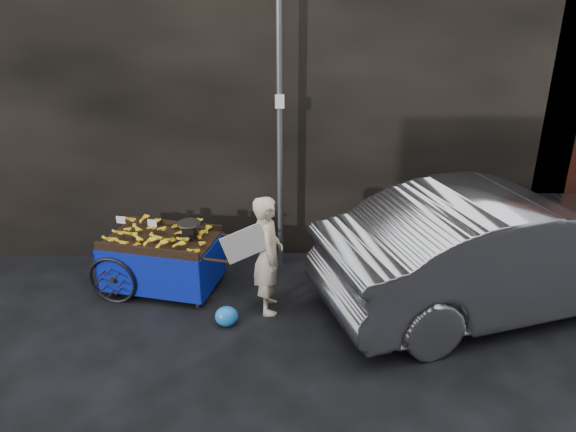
{
  "coord_description": "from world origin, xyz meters",
  "views": [
    {
      "loc": [
        0.23,
        -6.03,
        3.94
      ],
      "look_at": [
        0.39,
        0.5,
        1.1
      ],
      "focal_mm": 35.0,
      "sensor_mm": 36.0,
      "label": 1
    }
  ],
  "objects_px": {
    "plastic_bag": "(227,316)",
    "vendor": "(268,255)",
    "banana_cart": "(158,244)",
    "parked_car": "(507,249)"
  },
  "relations": [
    {
      "from": "plastic_bag",
      "to": "vendor",
      "type": "bearing_deg",
      "value": 35.58
    },
    {
      "from": "banana_cart",
      "to": "parked_car",
      "type": "height_order",
      "value": "parked_car"
    },
    {
      "from": "vendor",
      "to": "plastic_bag",
      "type": "relative_size",
      "value": 5.42
    },
    {
      "from": "banana_cart",
      "to": "vendor",
      "type": "height_order",
      "value": "vendor"
    },
    {
      "from": "plastic_bag",
      "to": "banana_cart",
      "type": "bearing_deg",
      "value": 135.63
    },
    {
      "from": "vendor",
      "to": "plastic_bag",
      "type": "height_order",
      "value": "vendor"
    },
    {
      "from": "plastic_bag",
      "to": "parked_car",
      "type": "relative_size",
      "value": 0.06
    },
    {
      "from": "parked_car",
      "to": "banana_cart",
      "type": "bearing_deg",
      "value": 67.03
    },
    {
      "from": "plastic_bag",
      "to": "parked_car",
      "type": "height_order",
      "value": "parked_car"
    },
    {
      "from": "banana_cart",
      "to": "plastic_bag",
      "type": "bearing_deg",
      "value": -29.63
    }
  ]
}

